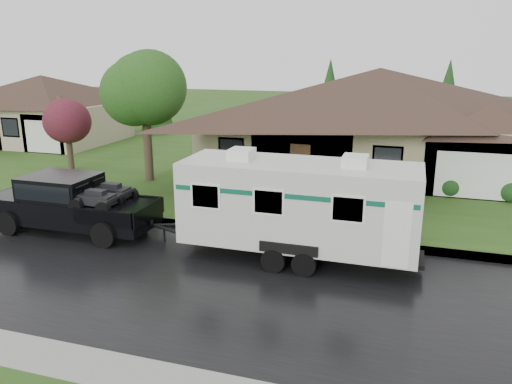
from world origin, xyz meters
TOP-DOWN VIEW (x-y plane):
  - ground at (0.00, 0.00)m, footprint 140.00×140.00m
  - road at (0.00, -2.00)m, footprint 140.00×8.00m
  - curb at (0.00, 2.25)m, footprint 140.00×0.50m
  - lawn at (0.00, 15.00)m, footprint 140.00×26.00m
  - house_main at (2.29, 13.84)m, footprint 19.44×10.80m
  - house_far at (-21.78, 15.85)m, footprint 10.80×8.64m
  - tree_left_green at (-8.92, 7.80)m, footprint 4.03×4.03m
  - tree_red at (-14.13, 8.35)m, footprint 2.47×2.47m
  - shrub_row at (2.00, 9.30)m, footprint 13.60×1.00m
  - pickup_truck at (-8.23, 0.51)m, footprint 6.45×2.45m
  - travel_trailer at (0.58, 0.51)m, footprint 7.95×2.79m

SIDE VIEW (x-z plane):
  - ground at x=0.00m, z-range 0.00..0.00m
  - road at x=0.00m, z-range 0.00..0.01m
  - curb at x=0.00m, z-range 0.00..0.15m
  - lawn at x=0.00m, z-range 0.00..0.15m
  - shrub_row at x=2.00m, z-range 0.15..1.15m
  - pickup_truck at x=-8.23m, z-range 0.08..2.23m
  - travel_trailer at x=0.58m, z-range 0.11..3.68m
  - house_far at x=-21.78m, z-range 0.07..5.87m
  - tree_red at x=-14.13m, z-range 0.94..5.03m
  - house_main at x=2.29m, z-range 0.14..7.04m
  - tree_left_green at x=-8.92m, z-range 1.44..8.12m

